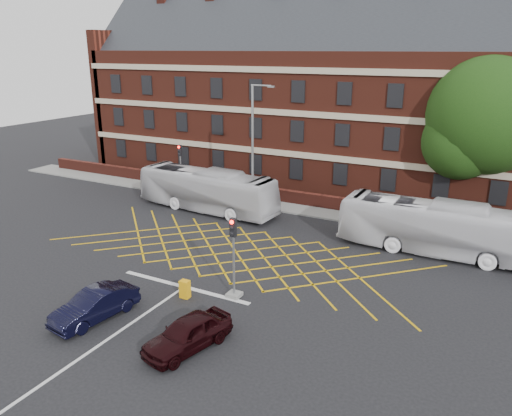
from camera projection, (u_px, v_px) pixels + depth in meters
The scene contains 17 objects.
ground at pixel (219, 263), 29.74m from camera, with size 120.00×120.00×0.00m, color black.
victorian_building at pixel (347, 98), 45.71m from camera, with size 51.00×12.17×20.40m.
boundary_wall at pixel (304, 199), 40.49m from camera, with size 56.00×0.50×1.10m, color #4C1B14.
far_pavement at pixel (299, 208), 39.80m from camera, with size 60.00×3.00×0.12m, color slate.
box_junction_hatching at pixel (236, 252), 31.41m from camera, with size 11.50×0.12×0.02m, color #CC990C.
stop_line at pixel (184, 287), 26.79m from camera, with size 8.00×0.30×0.02m, color silver.
centre_line at pixel (95, 348), 21.33m from camera, with size 0.15×14.00×0.02m, color silver.
bus_left at pixel (207, 190), 38.99m from camera, with size 2.77×11.83×3.29m, color silver.
bus_right at pixel (436, 228), 30.80m from camera, with size 2.79×11.91×3.32m, color silver.
car_navy at pixel (95, 305), 23.46m from camera, with size 1.50×4.31×1.42m, color black.
car_maroon at pixel (188, 333), 21.14m from camera, with size 1.68×4.18×1.42m, color black.
deciduous_tree at pixel (486, 123), 36.27m from camera, with size 8.68×8.68×11.95m.
traffic_light_near at pixel (234, 265), 25.24m from camera, with size 0.70×0.70×4.27m.
traffic_light_far at pixel (181, 173), 43.68m from camera, with size 0.70×0.70×4.27m.
street_lamp at pixel (253, 170), 37.76m from camera, with size 2.25×1.00×9.75m.
direction_signs at pixel (169, 178), 43.74m from camera, with size 1.10×0.16×2.20m.
utility_cabinet at pixel (185, 289), 25.54m from camera, with size 0.49×0.38×0.94m, color #EBA20D.
Camera 1 is at (14.76, -23.06, 12.26)m, focal length 35.00 mm.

